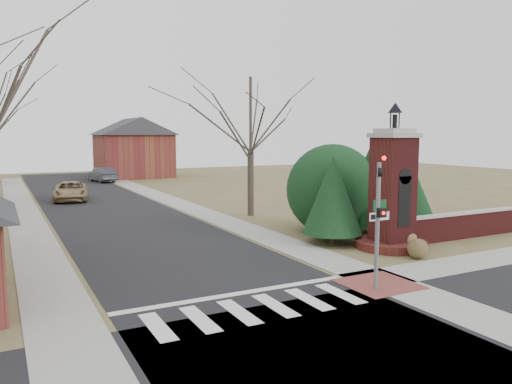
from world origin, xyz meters
TOP-DOWN VIEW (x-y plane):
  - ground at (0.00, 0.00)m, footprint 120.00×120.00m
  - main_street at (0.00, 22.00)m, footprint 8.00×70.00m
  - cross_street at (0.00, -3.00)m, footprint 120.00×8.00m
  - crosswalk_zone at (0.00, 0.80)m, footprint 8.00×2.20m
  - stop_bar at (0.00, 2.30)m, footprint 8.00×0.35m
  - sidewalk_right_main at (5.20, 22.00)m, footprint 2.00×60.00m
  - sidewalk_left at (-5.20, 22.00)m, footprint 2.00×60.00m
  - curb_apron at (4.80, 1.00)m, footprint 2.40×2.40m
  - traffic_signal_pole at (4.30, 0.57)m, footprint 0.28×0.41m
  - sign_post at (5.59, 1.99)m, footprint 0.90×0.07m
  - brick_gate_monument at (9.00, 4.99)m, footprint 3.20×3.20m
  - brick_garden_wall at (13.50, 5.00)m, footprint 7.50×0.50m
  - house_distant_right at (7.99, 47.99)m, footprint 8.80×8.80m
  - evergreen_near at (7.20, 7.00)m, footprint 2.80×2.80m
  - evergreen_mid at (10.50, 8.20)m, footprint 3.40×3.40m
  - evergreen_far at (12.50, 7.20)m, footprint 2.40×2.40m
  - evergreen_mass at (9.00, 9.50)m, footprint 4.80×4.80m
  - bare_tree_3 at (7.50, 16.00)m, footprint 7.00×7.00m
  - pickup_truck at (-1.60, 28.83)m, footprint 3.18×5.53m
  - distant_car at (3.40, 43.12)m, footprint 2.42×4.92m
  - dry_shrub_left at (8.60, 3.00)m, footprint 0.84×0.84m
  - dry_shrub_right at (9.54, 4.60)m, footprint 0.91×0.91m

SIDE VIEW (x-z plane):
  - ground at x=0.00m, z-range 0.00..0.00m
  - main_street at x=0.00m, z-range 0.00..0.01m
  - cross_street at x=0.00m, z-range 0.00..0.01m
  - crosswalk_zone at x=0.00m, z-range 0.00..0.02m
  - stop_bar at x=0.00m, z-range 0.00..0.02m
  - sidewalk_right_main at x=5.20m, z-range 0.00..0.02m
  - sidewalk_left at x=-5.20m, z-range 0.00..0.02m
  - curb_apron at x=4.80m, z-range 0.00..0.02m
  - dry_shrub_left at x=8.60m, z-range 0.00..0.84m
  - dry_shrub_right at x=9.54m, z-range 0.00..0.91m
  - brick_garden_wall at x=13.50m, z-range 0.01..1.31m
  - pickup_truck at x=-1.60m, z-range 0.00..1.45m
  - distant_car at x=3.40m, z-range 0.00..1.55m
  - evergreen_far at x=12.50m, z-range 0.25..3.55m
  - sign_post at x=5.59m, z-range 0.57..3.32m
  - brick_gate_monument at x=9.00m, z-range -1.07..5.40m
  - evergreen_near at x=7.20m, z-range 0.25..4.35m
  - evergreen_mass at x=9.00m, z-range 0.00..4.80m
  - traffic_signal_pole at x=4.30m, z-range 0.34..4.84m
  - evergreen_mid at x=10.50m, z-range 0.25..4.95m
  - house_distant_right at x=7.99m, z-range 0.00..7.30m
  - bare_tree_3 at x=7.50m, z-range 1.84..11.54m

